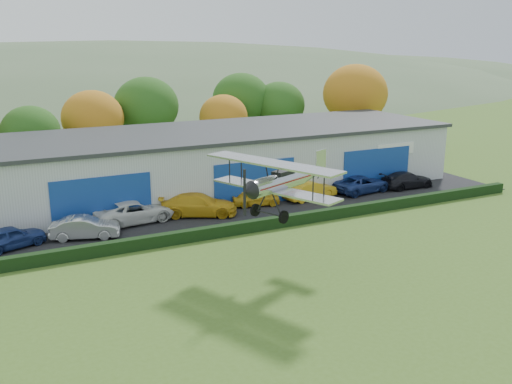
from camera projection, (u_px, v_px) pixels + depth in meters
name	position (u px, v px, depth m)	size (l,w,h in m)	color
ground	(375.00, 348.00, 24.56)	(300.00, 300.00, 0.00)	#43621F
apron	(237.00, 211.00, 44.03)	(48.00, 9.00, 0.05)	black
hedge	(266.00, 224.00, 39.77)	(46.00, 0.60, 0.80)	black
hangar	(225.00, 159.00, 50.24)	(40.60, 12.60, 5.30)	#B2B7BC
tree_belt	(139.00, 112.00, 58.66)	(75.70, 13.22, 10.12)	#3D2614
distant_hills	(22.00, 143.00, 147.36)	(430.00, 196.00, 56.00)	#4C6642
car_0	(11.00, 237.00, 35.96)	(1.73, 4.31, 1.47)	navy
car_1	(85.00, 228.00, 37.79)	(1.57, 4.49, 1.48)	silver
car_2	(135.00, 212.00, 41.05)	(2.68, 5.82, 1.62)	silver
car_3	(198.00, 205.00, 42.68)	(2.34, 5.74, 1.67)	gold
car_4	(255.00, 197.00, 45.25)	(1.58, 3.94, 1.34)	gold
car_5	(310.00, 190.00, 47.07)	(1.64, 4.69, 1.55)	gold
car_6	(362.00, 184.00, 49.18)	(2.42, 5.24, 1.46)	navy
car_7	(407.00, 180.00, 50.66)	(2.01, 4.95, 1.44)	black
biplane	(284.00, 179.00, 31.43)	(7.51, 8.29, 3.16)	silver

